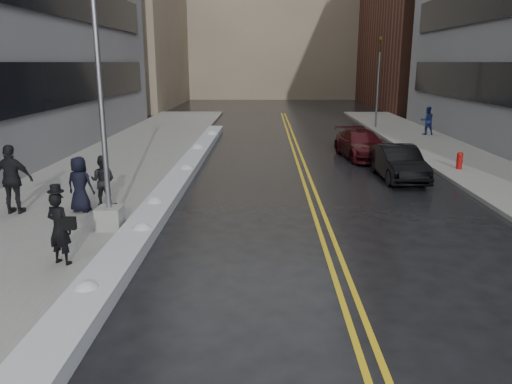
{
  "coord_description": "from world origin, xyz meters",
  "views": [
    {
      "loc": [
        0.83,
        -10.66,
        4.48
      ],
      "look_at": [
        0.62,
        1.57,
        1.3
      ],
      "focal_mm": 35.0,
      "sensor_mm": 36.0,
      "label": 1
    }
  ],
  "objects_px": {
    "traffic_signal": "(378,79)",
    "pedestrian_east": "(427,121)",
    "pedestrian_d": "(12,179)",
    "car_black": "(398,163)",
    "car_maroon": "(361,144)",
    "pedestrian_c": "(80,184)",
    "lamppost": "(104,141)",
    "fire_hydrant": "(460,160)",
    "pedestrian_fedora": "(59,228)",
    "pedestrian_b": "(103,181)"
  },
  "relations": [
    {
      "from": "pedestrian_fedora",
      "to": "pedestrian_b",
      "type": "bearing_deg",
      "value": -63.33
    },
    {
      "from": "pedestrian_d",
      "to": "car_maroon",
      "type": "height_order",
      "value": "pedestrian_d"
    },
    {
      "from": "pedestrian_b",
      "to": "pedestrian_east",
      "type": "height_order",
      "value": "pedestrian_east"
    },
    {
      "from": "pedestrian_fedora",
      "to": "pedestrian_c",
      "type": "distance_m",
      "value": 4.09
    },
    {
      "from": "pedestrian_fedora",
      "to": "pedestrian_east",
      "type": "height_order",
      "value": "pedestrian_east"
    },
    {
      "from": "pedestrian_d",
      "to": "car_black",
      "type": "distance_m",
      "value": 13.69
    },
    {
      "from": "pedestrian_c",
      "to": "pedestrian_east",
      "type": "relative_size",
      "value": 0.97
    },
    {
      "from": "fire_hydrant",
      "to": "pedestrian_b",
      "type": "distance_m",
      "value": 14.37
    },
    {
      "from": "pedestrian_d",
      "to": "pedestrian_east",
      "type": "xyz_separation_m",
      "value": [
        17.38,
        16.99,
        -0.17
      ]
    },
    {
      "from": "pedestrian_c",
      "to": "pedestrian_east",
      "type": "xyz_separation_m",
      "value": [
        15.49,
        16.79,
        0.02
      ]
    },
    {
      "from": "traffic_signal",
      "to": "pedestrian_east",
      "type": "height_order",
      "value": "traffic_signal"
    },
    {
      "from": "pedestrian_c",
      "to": "pedestrian_east",
      "type": "distance_m",
      "value": 22.84
    },
    {
      "from": "fire_hydrant",
      "to": "car_black",
      "type": "relative_size",
      "value": 0.18
    },
    {
      "from": "pedestrian_d",
      "to": "car_black",
      "type": "relative_size",
      "value": 0.51
    },
    {
      "from": "car_maroon",
      "to": "pedestrian_east",
      "type": "bearing_deg",
      "value": 46.4
    },
    {
      "from": "lamppost",
      "to": "pedestrian_b",
      "type": "xyz_separation_m",
      "value": [
        -0.86,
        2.25,
        -1.59
      ]
    },
    {
      "from": "pedestrian_c",
      "to": "car_black",
      "type": "relative_size",
      "value": 0.41
    },
    {
      "from": "pedestrian_d",
      "to": "car_black",
      "type": "height_order",
      "value": "pedestrian_d"
    },
    {
      "from": "pedestrian_b",
      "to": "car_maroon",
      "type": "height_order",
      "value": "pedestrian_b"
    },
    {
      "from": "traffic_signal",
      "to": "car_maroon",
      "type": "distance_m",
      "value": 11.49
    },
    {
      "from": "pedestrian_d",
      "to": "pedestrian_fedora",
      "type": "bearing_deg",
      "value": 128.58
    },
    {
      "from": "traffic_signal",
      "to": "pedestrian_c",
      "type": "relative_size",
      "value": 3.59
    },
    {
      "from": "pedestrian_b",
      "to": "car_black",
      "type": "bearing_deg",
      "value": -153.05
    },
    {
      "from": "traffic_signal",
      "to": "car_maroon",
      "type": "relative_size",
      "value": 1.32
    },
    {
      "from": "pedestrian_c",
      "to": "pedestrian_d",
      "type": "relative_size",
      "value": 0.81
    },
    {
      "from": "pedestrian_fedora",
      "to": "pedestrian_c",
      "type": "relative_size",
      "value": 0.98
    },
    {
      "from": "pedestrian_d",
      "to": "car_black",
      "type": "bearing_deg",
      "value": -156.08
    },
    {
      "from": "traffic_signal",
      "to": "pedestrian_fedora",
      "type": "height_order",
      "value": "traffic_signal"
    },
    {
      "from": "pedestrian_d",
      "to": "car_maroon",
      "type": "bearing_deg",
      "value": -139.42
    },
    {
      "from": "pedestrian_east",
      "to": "fire_hydrant",
      "type": "bearing_deg",
      "value": 78.0
    },
    {
      "from": "fire_hydrant",
      "to": "traffic_signal",
      "type": "xyz_separation_m",
      "value": [
        -0.5,
        14.0,
        2.85
      ]
    },
    {
      "from": "traffic_signal",
      "to": "car_maroon",
      "type": "bearing_deg",
      "value": -105.59
    },
    {
      "from": "pedestrian_b",
      "to": "pedestrian_east",
      "type": "bearing_deg",
      "value": -129.28
    },
    {
      "from": "pedestrian_b",
      "to": "pedestrian_d",
      "type": "relative_size",
      "value": 0.78
    },
    {
      "from": "pedestrian_east",
      "to": "pedestrian_fedora",
      "type": "bearing_deg",
      "value": 53.19
    },
    {
      "from": "pedestrian_fedora",
      "to": "pedestrian_b",
      "type": "distance_m",
      "value": 4.67
    },
    {
      "from": "car_black",
      "to": "car_maroon",
      "type": "height_order",
      "value": "car_black"
    },
    {
      "from": "lamppost",
      "to": "fire_hydrant",
      "type": "xyz_separation_m",
      "value": [
        12.3,
        8.0,
        -1.98
      ]
    },
    {
      "from": "pedestrian_b",
      "to": "pedestrian_c",
      "type": "xyz_separation_m",
      "value": [
        -0.47,
        -0.67,
        0.04
      ]
    },
    {
      "from": "fire_hydrant",
      "to": "lamppost",
      "type": "bearing_deg",
      "value": -146.96
    },
    {
      "from": "traffic_signal",
      "to": "pedestrian_c",
      "type": "height_order",
      "value": "traffic_signal"
    },
    {
      "from": "fire_hydrant",
      "to": "pedestrian_d",
      "type": "distance_m",
      "value": 16.89
    },
    {
      "from": "fire_hydrant",
      "to": "pedestrian_c",
      "type": "relative_size",
      "value": 0.44
    },
    {
      "from": "traffic_signal",
      "to": "pedestrian_b",
      "type": "distance_m",
      "value": 23.59
    },
    {
      "from": "pedestrian_fedora",
      "to": "car_maroon",
      "type": "distance_m",
      "value": 16.43
    },
    {
      "from": "fire_hydrant",
      "to": "car_maroon",
      "type": "height_order",
      "value": "car_maroon"
    },
    {
      "from": "lamppost",
      "to": "pedestrian_fedora",
      "type": "bearing_deg",
      "value": -98.36
    },
    {
      "from": "pedestrian_d",
      "to": "car_maroon",
      "type": "distance_m",
      "value": 15.57
    },
    {
      "from": "pedestrian_d",
      "to": "car_maroon",
      "type": "relative_size",
      "value": 0.45
    },
    {
      "from": "lamppost",
      "to": "car_black",
      "type": "xyz_separation_m",
      "value": [
        9.39,
        6.66,
        -1.87
      ]
    }
  ]
}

